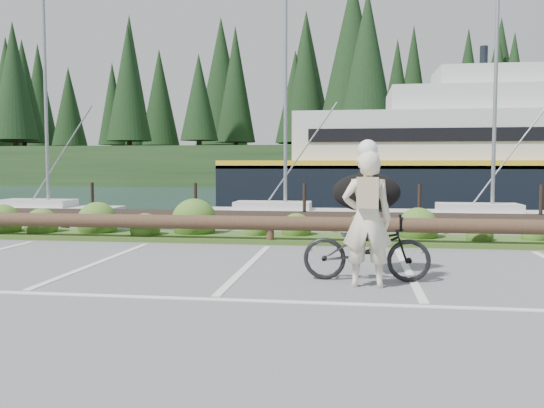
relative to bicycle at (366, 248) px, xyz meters
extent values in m
plane|color=#5C5D5F|center=(-1.92, -1.07, -0.48)|extent=(72.00, 72.00, 0.00)
plane|color=#172837|center=(-1.92, 46.93, -1.68)|extent=(160.00, 160.00, 0.00)
cube|color=#3D5B21|center=(-1.92, 4.23, -0.43)|extent=(34.00, 1.60, 0.10)
imported|color=black|center=(0.00, 0.00, 0.00)|extent=(1.83, 0.66, 0.96)
imported|color=beige|center=(-0.01, -0.43, 0.46)|extent=(0.69, 0.46, 1.87)
ellipsoid|color=black|center=(0.01, 0.59, 0.78)|extent=(0.52, 1.05, 0.60)
camera|label=1|loc=(-0.19, -8.38, 1.22)|focal=38.00mm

